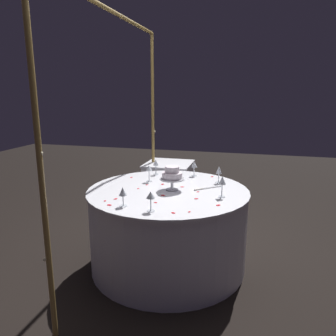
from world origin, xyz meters
The scene contains 29 objects.
ground_plane centered at (0.00, 0.00, 0.00)m, with size 12.00×12.00×0.00m, color black.
decorative_arch centered at (0.00, 0.49, 1.49)m, with size 2.24×0.06×2.26m.
main_table centered at (0.00, 0.00, 0.37)m, with size 1.44×1.44×0.74m.
side_table centered at (1.09, 0.28, 0.37)m, with size 0.56×0.56×0.74m.
tiered_cake centered at (-0.01, -0.04, 0.88)m, with size 0.22×0.22×0.22m.
wine_glass_0 centered at (0.54, -0.14, 0.85)m, with size 0.06×0.06×0.16m.
wine_glass_1 centered at (-0.09, -0.49, 0.87)m, with size 0.06×0.06×0.18m.
wine_glass_2 centered at (0.34, -0.41, 0.86)m, with size 0.06×0.06×0.16m.
wine_glass_3 centered at (0.49, 0.27, 0.86)m, with size 0.06×0.06×0.16m.
wine_glass_4 centered at (0.21, 0.25, 0.86)m, with size 0.06×0.06×0.16m.
wine_glass_5 centered at (-0.56, -0.02, 0.85)m, with size 0.07×0.07×0.15m.
wine_glass_6 centered at (-0.51, 0.22, 0.85)m, with size 0.06×0.06×0.15m.
cake_knife centered at (0.12, -0.33, 0.74)m, with size 0.22×0.23×0.01m.
rose_petal_0 centered at (0.55, -0.32, 0.74)m, with size 0.03×0.02×0.00m, color red.
rose_petal_1 centered at (-0.37, 0.34, 0.74)m, with size 0.03×0.02×0.00m, color red.
rose_petal_2 centered at (-0.51, -0.30, 0.74)m, with size 0.02×0.02×0.00m, color red.
rose_petal_3 centered at (0.11, -0.11, 0.74)m, with size 0.04×0.02×0.00m, color red.
rose_petal_4 centered at (-0.31, -0.48, 0.74)m, with size 0.04×0.03×0.00m, color red.
rose_petal_5 centered at (-0.56, -0.19, 0.74)m, with size 0.03×0.02×0.00m, color red.
rose_petal_6 centered at (-0.18, -0.01, 0.74)m, with size 0.04×0.03×0.00m, color red.
rose_petal_7 centered at (0.14, 0.09, 0.74)m, with size 0.04×0.03×0.00m, color red.
rose_petal_8 centered at (-0.44, 0.40, 0.74)m, with size 0.03×0.02×0.00m, color red.
rose_petal_9 centered at (-0.38, 0.00, 0.74)m, with size 0.03×0.02×0.00m, color red.
rose_petal_10 centered at (0.30, 0.47, 0.74)m, with size 0.03×0.02×0.00m, color red.
rose_petal_11 centered at (-0.05, 0.26, 0.74)m, with size 0.03×0.02×0.00m, color red.
rose_petal_12 centered at (-0.20, -0.29, 0.74)m, with size 0.04×0.02×0.00m, color red.
rose_petal_13 centered at (-0.01, -0.27, 0.74)m, with size 0.03×0.02×0.00m, color red.
rose_petal_14 centered at (-0.52, 0.33, 0.74)m, with size 0.04×0.03×0.00m, color red.
rose_petal_15 centered at (0.09, 0.23, 0.74)m, with size 0.03×0.02×0.00m, color red.
Camera 1 is at (-2.69, -0.73, 1.59)m, focal length 34.73 mm.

